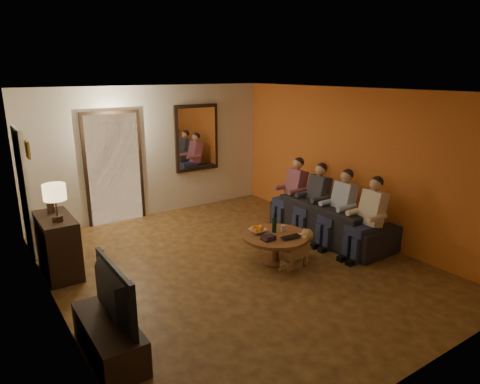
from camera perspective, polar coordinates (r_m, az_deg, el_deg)
floor at (r=6.62m, az=-0.70°, el=-9.77°), size 5.00×6.00×0.01m
ceiling at (r=5.98m, az=-0.79°, el=13.32°), size 5.00×6.00×0.01m
back_wall at (r=8.78m, az=-11.64°, el=5.26°), size 5.00×0.02×2.60m
front_wall at (r=4.15m, az=22.97°, el=-7.63°), size 5.00×0.02×2.60m
left_wall at (r=5.29m, az=-24.01°, el=-2.78°), size 0.02×6.00×2.60m
right_wall at (r=7.80m, az=14.81°, el=3.75°), size 0.02×6.00×2.60m
orange_accent at (r=7.79m, az=14.76°, el=3.74°), size 0.01×6.00×2.60m
kitchen_doorway at (r=8.54m, az=-16.44°, el=2.93°), size 1.00×0.06×2.10m
door_trim at (r=8.53m, az=-16.42°, el=2.92°), size 1.12×0.04×2.22m
fridge_glimpse at (r=8.66m, az=-14.81°, el=2.20°), size 0.45×0.03×1.70m
mirror_frame at (r=9.13m, az=-5.79°, el=7.18°), size 1.00×0.05×1.40m
mirror_glass at (r=9.11m, az=-5.70°, el=7.16°), size 0.86×0.02×1.26m
white_door at (r=7.56m, az=-26.77°, el=-0.00°), size 0.06×0.85×2.04m
framed_art at (r=6.42m, az=-26.50°, el=5.10°), size 0.03×0.28×0.24m
art_canvas at (r=6.42m, az=-26.37°, el=5.12°), size 0.01×0.22×0.18m
dresser at (r=6.75m, az=-23.09°, el=-6.57°), size 0.45×0.98×0.87m
table_lamp at (r=6.32m, az=-23.37°, el=-1.31°), size 0.30×0.30×0.54m
flower_vase at (r=6.75m, az=-24.06°, el=-0.79°), size 0.14×0.14×0.44m
tv_stand at (r=4.88m, az=-17.04°, el=-18.09°), size 0.45×1.18×0.39m
tv at (r=4.62m, az=-17.55°, el=-12.91°), size 1.06×0.14×0.61m
sofa at (r=7.73m, az=11.98°, el=-3.61°), size 2.31×0.93×0.67m
person_a at (r=7.01m, az=16.81°, el=-3.69°), size 0.60×0.40×1.20m
person_b at (r=7.38m, az=13.22°, el=-2.45°), size 0.60×0.40×1.20m
person_c at (r=7.78m, az=10.00°, el=-1.33°), size 0.60×0.40×1.20m
person_d at (r=8.20m, az=7.10°, el=-0.31°), size 0.60×0.40×1.20m
dog at (r=6.56m, az=7.54°, el=-7.48°), size 0.57×0.28×0.56m
coffee_table at (r=6.68m, az=4.73°, el=-7.49°), size 1.30×1.30×0.45m
bowl at (r=6.64m, az=2.37°, el=-5.20°), size 0.26×0.26×0.06m
oranges at (r=6.61m, az=2.38°, el=-4.65°), size 0.20×0.20×0.08m
wine_bottle at (r=6.64m, az=4.61°, el=-4.10°), size 0.07×0.07×0.31m
wine_glass at (r=6.72m, az=5.72°, el=-4.85°), size 0.06×0.06×0.10m
book_stack at (r=6.38m, az=3.80°, el=-6.09°), size 0.20×0.15×0.07m
laptop at (r=6.45m, az=7.05°, el=-6.14°), size 0.34×0.23×0.03m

